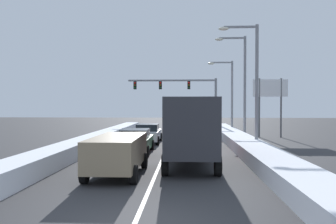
# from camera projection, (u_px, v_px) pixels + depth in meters

# --- Properties ---
(ground_plane) EXTENTS (120.00, 120.00, 0.00)m
(ground_plane) POSITION_uv_depth(u_px,v_px,m) (165.00, 153.00, 21.59)
(ground_plane) COLOR #333335
(lane_stripe_between_right_lane_and_center_lane) EXTENTS (0.14, 35.92, 0.01)m
(lane_stripe_between_right_lane_and_center_lane) POSITION_uv_depth(u_px,v_px,m) (168.00, 147.00, 24.85)
(lane_stripe_between_right_lane_and_center_lane) COLOR silver
(lane_stripe_between_right_lane_and_center_lane) RESTS_ON ground
(snow_bank_right_shoulder) EXTENTS (1.90, 35.92, 0.74)m
(snow_bank_right_shoulder) POSITION_uv_depth(u_px,v_px,m) (241.00, 142.00, 24.57)
(snow_bank_right_shoulder) COLOR white
(snow_bank_right_shoulder) RESTS_ON ground
(snow_bank_left_shoulder) EXTENTS (1.57, 35.92, 0.85)m
(snow_bank_left_shoulder) POSITION_uv_depth(u_px,v_px,m) (95.00, 140.00, 25.11)
(snow_bank_left_shoulder) COLOR white
(snow_bank_left_shoulder) RESTS_ON ground
(box_truck_right_lane_nearest) EXTENTS (2.53, 7.20, 3.36)m
(box_truck_right_lane_nearest) POSITION_uv_depth(u_px,v_px,m) (191.00, 128.00, 17.02)
(box_truck_right_lane_nearest) COLOR maroon
(box_truck_right_lane_nearest) RESTS_ON ground
(suv_charcoal_right_lane_second) EXTENTS (2.16, 4.90, 1.67)m
(suv_charcoal_right_lane_second) POSITION_uv_depth(u_px,v_px,m) (192.00, 132.00, 25.62)
(suv_charcoal_right_lane_second) COLOR #38383D
(suv_charcoal_right_lane_second) RESTS_ON ground
(sedan_navy_right_lane_third) EXTENTS (2.00, 4.50, 1.51)m
(sedan_navy_right_lane_third) POSITION_uv_depth(u_px,v_px,m) (189.00, 129.00, 32.48)
(sedan_navy_right_lane_third) COLOR navy
(sedan_navy_right_lane_third) RESTS_ON ground
(suv_tan_center_lane_nearest) EXTENTS (2.16, 4.90, 1.67)m
(suv_tan_center_lane_nearest) POSITION_uv_depth(u_px,v_px,m) (118.00, 152.00, 14.82)
(suv_tan_center_lane_nearest) COLOR #937F60
(suv_tan_center_lane_nearest) RESTS_ON ground
(sedan_green_center_lane_second) EXTENTS (2.00, 4.50, 1.51)m
(sedan_green_center_lane_second) POSITION_uv_depth(u_px,v_px,m) (136.00, 141.00, 21.56)
(sedan_green_center_lane_second) COLOR #1E5633
(sedan_green_center_lane_second) RESTS_ON ground
(sedan_white_center_lane_third) EXTENTS (2.00, 4.50, 1.51)m
(sedan_white_center_lane_third) POSITION_uv_depth(u_px,v_px,m) (148.00, 133.00, 27.46)
(sedan_white_center_lane_third) COLOR silver
(sedan_white_center_lane_third) RESTS_ON ground
(traffic_light_gantry) EXTENTS (10.60, 0.47, 6.20)m
(traffic_light_gantry) POSITION_uv_depth(u_px,v_px,m) (184.00, 91.00, 40.98)
(traffic_light_gantry) COLOR slate
(traffic_light_gantry) RESTS_ON ground
(street_lamp_right_near) EXTENTS (2.66, 0.36, 8.35)m
(street_lamp_right_near) POSITION_uv_depth(u_px,v_px,m) (251.00, 75.00, 22.83)
(street_lamp_right_near) COLOR gray
(street_lamp_right_near) RESTS_ON ground
(street_lamp_right_mid) EXTENTS (2.66, 0.36, 8.88)m
(street_lamp_right_mid) POSITION_uv_depth(u_px,v_px,m) (241.00, 79.00, 29.33)
(street_lamp_right_mid) COLOR gray
(street_lamp_right_mid) RESTS_ON ground
(street_lamp_right_far) EXTENTS (2.66, 0.36, 7.61)m
(street_lamp_right_far) POSITION_uv_depth(u_px,v_px,m) (228.00, 90.00, 35.87)
(street_lamp_right_far) COLOR gray
(street_lamp_right_far) RESTS_ON ground
(roadside_sign_right) EXTENTS (3.20, 0.16, 5.50)m
(roadside_sign_right) POSITION_uv_depth(u_px,v_px,m) (270.00, 94.00, 31.98)
(roadside_sign_right) COLOR #59595B
(roadside_sign_right) RESTS_ON ground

